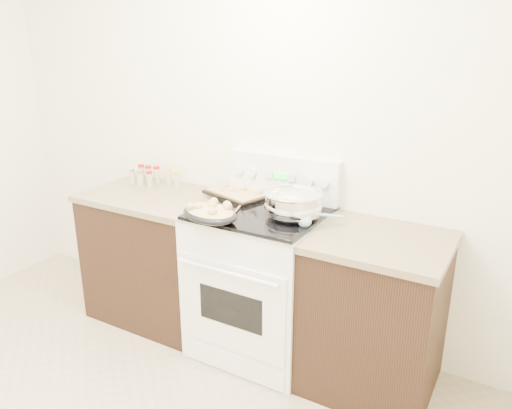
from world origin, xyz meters
The scene contains 9 objects.
counter_left centered at (-0.48, 1.43, 0.46)m, with size 0.93×0.67×0.92m.
counter_right centered at (1.08, 1.43, 0.46)m, with size 0.73×0.67×0.92m.
kitchen_range centered at (0.35, 1.42, 0.49)m, with size 0.78×0.73×1.22m.
mixing_bowl centered at (0.57, 1.42, 1.02)m, with size 0.37×0.37×0.20m.
roasting_pan centered at (0.18, 1.14, 0.99)m, with size 0.42×0.35×0.11m.
baking_sheet centered at (0.08, 1.61, 0.96)m, with size 0.48×0.40×0.06m.
wooden_spoon centered at (0.22, 1.26, 0.95)m, with size 0.09×0.25×0.04m.
blue_ladle centered at (0.69, 1.34, 0.98)m, with size 0.20×0.21×0.10m.
spice_jars centered at (-0.65, 1.60, 0.98)m, with size 0.38×0.15×0.13m.
Camera 1 is at (1.73, -1.02, 1.94)m, focal length 35.00 mm.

